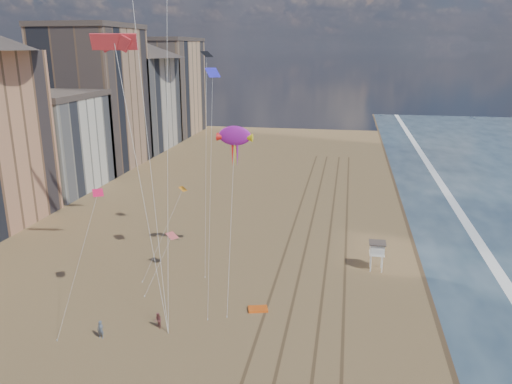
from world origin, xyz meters
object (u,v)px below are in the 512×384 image
(lifeguard_stand, at_px, (377,249))
(kite_flyer_a, at_px, (101,330))
(show_kite, at_px, (235,136))
(kite_flyer_b, at_px, (158,321))
(grounded_kite, at_px, (258,309))

(lifeguard_stand, distance_m, kite_flyer_a, 30.51)
(lifeguard_stand, distance_m, show_kite, 20.33)
(show_kite, height_order, kite_flyer_b, show_kite)
(lifeguard_stand, height_order, grounded_kite, lifeguard_stand)
(grounded_kite, bearing_deg, kite_flyer_b, -165.43)
(lifeguard_stand, bearing_deg, kite_flyer_a, -142.48)
(lifeguard_stand, distance_m, grounded_kite, 16.39)
(show_kite, relative_size, kite_flyer_a, 11.33)
(grounded_kite, distance_m, show_kite, 18.43)
(show_kite, bearing_deg, kite_flyer_a, -116.00)
(grounded_kite, relative_size, show_kite, 0.10)
(grounded_kite, xyz_separation_m, kite_flyer_b, (-8.27, -4.77, 0.64))
(kite_flyer_b, bearing_deg, grounded_kite, 74.09)
(lifeguard_stand, relative_size, grounded_kite, 1.80)
(lifeguard_stand, bearing_deg, show_kite, -174.14)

